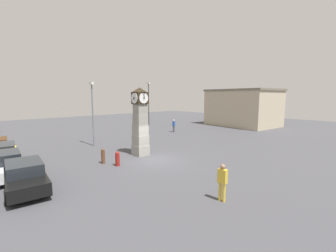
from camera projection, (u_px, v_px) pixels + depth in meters
The scene contains 12 objects.
ground_plane at pixel (155, 160), 17.01m from camera, with size 81.72×81.72×0.00m, color #424247.
clock_tower at pixel (140, 123), 18.01m from camera, with size 1.33×1.36×5.46m.
bollard_near_tower at pixel (117, 159), 15.45m from camera, with size 0.31×0.31×1.00m.
bollard_mid_row at pixel (103, 156), 15.99m from camera, with size 0.27×0.27×1.09m.
car_navy_sedan at pixel (1, 155), 15.56m from camera, with size 4.58×2.34×1.45m.
car_near_tower at pixel (4, 165), 13.12m from camera, with size 4.05×2.14×1.50m.
car_by_building at pixel (25, 176), 11.43m from camera, with size 4.34×2.14×1.45m.
pedestrian_near_bench at pixel (174, 125), 29.94m from camera, with size 0.37×0.46×1.68m.
pedestrian_crossing_lot at pixel (222, 180), 10.17m from camera, with size 0.42×0.27×1.75m.
street_lamp_near_road at pixel (149, 101), 36.12m from camera, with size 0.50×0.24×6.97m.
street_lamp_far_side at pixel (93, 109), 21.30m from camera, with size 0.50×0.24×6.09m.
warehouse_blue_far at pixel (242, 107), 36.45m from camera, with size 11.16×8.41×5.89m.
Camera 1 is at (12.91, -10.36, 4.78)m, focal length 24.00 mm.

